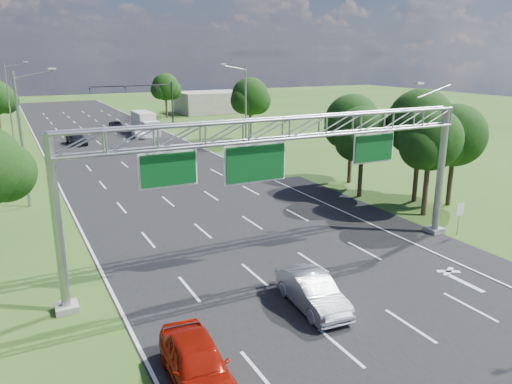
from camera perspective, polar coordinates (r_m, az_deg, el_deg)
ground at (r=43.22m, az=-9.12°, el=0.39°), size 220.00×220.00×0.00m
road at (r=43.22m, az=-9.12°, el=0.39°), size 18.00×180.00×0.02m
road_flare at (r=34.78m, az=15.86°, el=-3.77°), size 3.00×30.00×0.02m
sign_gantry at (r=25.70m, az=3.58°, el=5.98°), size 23.50×1.00×9.56m
regulatory_sign at (r=33.89m, az=22.24°, el=-2.18°), size 0.60×0.08×2.10m
traffic_signal at (r=77.70m, az=-12.13°, el=10.79°), size 12.21×0.24×7.00m
streetlight_l_near at (r=40.24m, az=-25.03°, el=6.14°), size 2.97×0.22×10.16m
streetlight_l_far at (r=75.05m, az=-26.30°, el=9.71°), size 2.97×0.22×10.16m
streetlight_r_mid at (r=55.53m, az=-1.37°, el=9.78°), size 2.97×0.22×10.16m
tree_cluster_right at (r=40.30m, az=16.30°, el=6.60°), size 9.91×14.60×8.68m
tree_verge_rd at (r=64.80m, az=-0.62°, el=10.66°), size 5.76×4.80×8.28m
tree_verge_re at (r=92.01m, az=-10.26°, el=11.59°), size 5.76×4.80×7.84m
building_right at (r=99.26m, az=-5.29°, el=10.19°), size 12.00×9.00×4.00m
red_coupe at (r=18.31m, az=-6.76°, el=-18.84°), size 2.37×5.05×1.67m
silver_sedan at (r=23.12m, az=6.42°, el=-11.22°), size 1.98×4.81×1.55m
car_queue_b at (r=80.00m, az=-15.71°, el=7.37°), size 2.25×4.25×1.14m
car_queue_c at (r=67.48m, az=-19.84°, el=5.82°), size 2.43×4.99×1.64m
car_queue_d at (r=70.62m, az=-13.25°, el=6.58°), size 1.63×4.01×1.29m
box_truck at (r=74.20m, az=-12.58°, el=7.66°), size 2.45×7.97×3.02m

